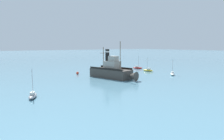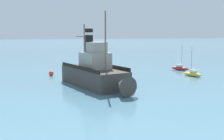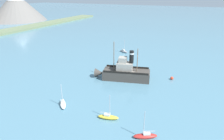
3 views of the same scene
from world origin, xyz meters
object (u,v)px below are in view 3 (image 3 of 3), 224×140
object	(u,v)px
sailboat_red	(145,136)
sailboat_white	(63,104)
old_tugboat	(124,73)
sailboat_grey	(124,51)
sailboat_yellow	(108,117)
mooring_buoy	(172,78)

from	to	relation	value
sailboat_red	sailboat_white	bearing A→B (deg)	82.58
old_tugboat	sailboat_grey	bearing A→B (deg)	21.78
old_tugboat	sailboat_white	size ratio (longest dim) A/B	3.02
sailboat_yellow	mooring_buoy	size ratio (longest dim) A/B	5.90
sailboat_grey	sailboat_white	distance (m)	40.66
sailboat_yellow	old_tugboat	bearing A→B (deg)	12.65
sailboat_yellow	sailboat_grey	bearing A→B (deg)	17.93
old_tugboat	sailboat_grey	size ratio (longest dim) A/B	3.02
sailboat_white	sailboat_yellow	distance (m)	10.26
sailboat_grey	old_tugboat	bearing A→B (deg)	-158.22
sailboat_yellow	mooring_buoy	bearing A→B (deg)	-18.56
sailboat_grey	sailboat_white	xyz separation A→B (m)	(-40.56, -2.93, 0.00)
sailboat_red	old_tugboat	bearing A→B (deg)	30.11
sailboat_grey	sailboat_yellow	size ratio (longest dim) A/B	1.00
sailboat_grey	sailboat_yellow	xyz separation A→B (m)	(-40.75, -13.19, 0.00)
old_tugboat	sailboat_red	size ratio (longest dim) A/B	3.02
sailboat_red	sailboat_yellow	world-z (taller)	same
sailboat_grey	sailboat_yellow	distance (m)	42.83
old_tugboat	mooring_buoy	bearing A→B (deg)	-66.99
sailboat_white	sailboat_yellow	size ratio (longest dim) A/B	1.00
sailboat_red	sailboat_white	size ratio (longest dim) A/B	1.00
mooring_buoy	sailboat_yellow	bearing A→B (deg)	161.44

